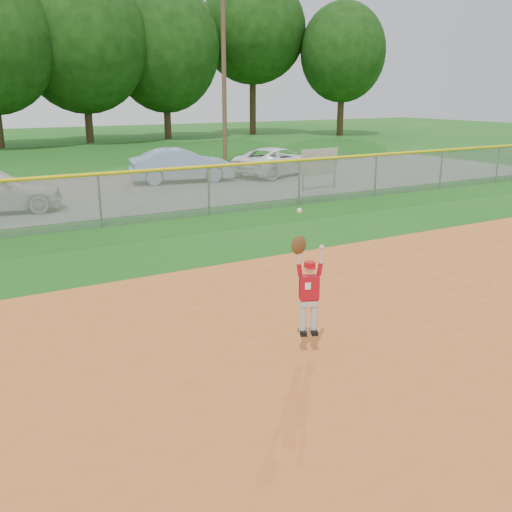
{
  "coord_description": "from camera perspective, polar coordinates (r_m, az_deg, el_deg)",
  "views": [
    {
      "loc": [
        -4.03,
        -5.69,
        3.65
      ],
      "look_at": [
        0.4,
        2.0,
        1.1
      ],
      "focal_mm": 40.0,
      "sensor_mm": 36.0,
      "label": 1
    }
  ],
  "objects": [
    {
      "name": "ballplayer",
      "position": [
        8.05,
        5.18,
        -3.0
      ],
      "size": [
        0.47,
        0.31,
        1.84
      ],
      "color": "silver",
      "rests_on": "ground"
    },
    {
      "name": "outfield_fence",
      "position": [
        16.43,
        -15.38,
        5.77
      ],
      "size": [
        40.06,
        0.1,
        1.55
      ],
      "color": "gray",
      "rests_on": "ground"
    },
    {
      "name": "ground",
      "position": [
        7.87,
        4.88,
        -11.67
      ],
      "size": [
        120.0,
        120.0,
        0.0
      ],
      "primitive_type": "plane",
      "color": "#164F12",
      "rests_on": "ground"
    },
    {
      "name": "sponsor_sign",
      "position": [
        22.26,
        6.36,
        9.23
      ],
      "size": [
        1.78,
        0.19,
        1.58
      ],
      "color": "gray",
      "rests_on": "ground"
    },
    {
      "name": "power_lines",
      "position": [
        28.16,
        -20.59,
        17.17
      ],
      "size": [
        19.4,
        0.24,
        9.0
      ],
      "color": "#4C3823",
      "rests_on": "ground"
    },
    {
      "name": "clay_infield",
      "position": [
        6.06,
        22.58,
        -22.22
      ],
      "size": [
        24.0,
        16.0,
        0.04
      ],
      "primitive_type": "cube",
      "color": "#BD5B22",
      "rests_on": "ground"
    },
    {
      "name": "car_blue",
      "position": [
        24.29,
        -7.44,
        9.0
      ],
      "size": [
        4.44,
        2.24,
        1.4
      ],
      "primitive_type": "imported",
      "rotation": [
        0.0,
        0.0,
        1.38
      ],
      "color": "#7C9AB8",
      "rests_on": "parking_strip"
    },
    {
      "name": "car_white_b",
      "position": [
        26.13,
        2.05,
        9.45
      ],
      "size": [
        4.94,
        3.58,
        1.25
      ],
      "primitive_type": "imported",
      "rotation": [
        0.0,
        0.0,
        1.95
      ],
      "color": "white",
      "rests_on": "parking_strip"
    },
    {
      "name": "parking_strip",
      "position": [
        22.36,
        -19.24,
        5.79
      ],
      "size": [
        44.0,
        10.0,
        0.03
      ],
      "primitive_type": "cube",
      "color": "slate",
      "rests_on": "ground"
    }
  ]
}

